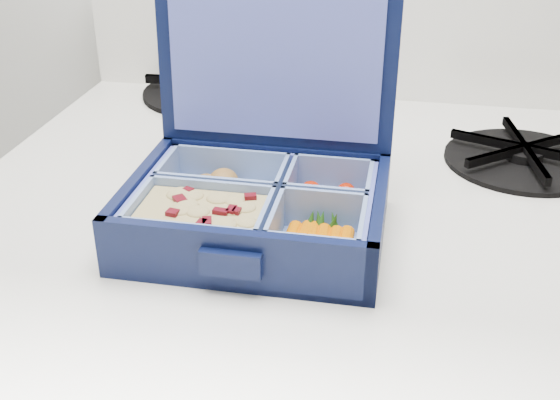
# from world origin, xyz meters

# --- Properties ---
(bento_box) EXTENTS (0.21, 0.16, 0.05)m
(bento_box) POSITION_xyz_m (-0.23, 1.56, 0.99)
(bento_box) COLOR black
(bento_box) RESTS_ON stove
(burner_grate) EXTENTS (0.20, 0.20, 0.02)m
(burner_grate) POSITION_xyz_m (0.00, 1.75, 0.97)
(burner_grate) COLOR black
(burner_grate) RESTS_ON stove
(burner_grate_rear) EXTENTS (0.19, 0.19, 0.02)m
(burner_grate_rear) POSITION_xyz_m (-0.37, 1.89, 0.97)
(burner_grate_rear) COLOR black
(burner_grate_rear) RESTS_ON stove
(fork) EXTENTS (0.07, 0.20, 0.01)m
(fork) POSITION_xyz_m (-0.17, 1.66, 0.97)
(fork) COLOR silver
(fork) RESTS_ON stove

